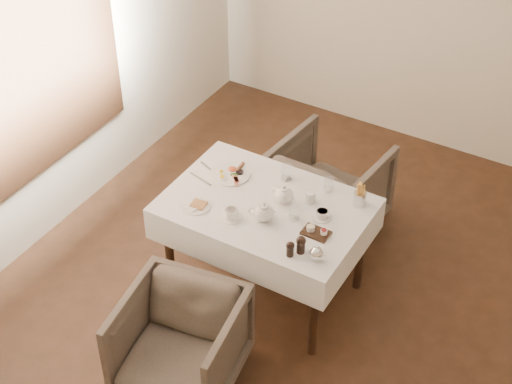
{
  "coord_description": "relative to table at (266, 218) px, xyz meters",
  "views": [
    {
      "loc": [
        1.34,
        -3.11,
        3.92
      ],
      "look_at": [
        -0.62,
        0.24,
        0.82
      ],
      "focal_mm": 55.0,
      "sensor_mm": 36.0,
      "label": 1
    }
  ],
  "objects": [
    {
      "name": "teapot_centre",
      "position": [
        0.09,
        0.08,
        0.18
      ],
      "size": [
        0.17,
        0.13,
        0.13
      ],
      "primitive_type": null,
      "rotation": [
        0.0,
        0.0,
        -0.03
      ],
      "color": "white",
      "rests_on": "table"
    },
    {
      "name": "table",
      "position": [
        0.0,
        0.0,
        0.0
      ],
      "size": [
        1.28,
        0.88,
        0.75
      ],
      "color": "black",
      "rests_on": "ground"
    },
    {
      "name": "fries_cup",
      "position": [
        0.51,
        0.3,
        0.19
      ],
      "size": [
        0.08,
        0.08,
        0.18
      ],
      "rotation": [
        0.0,
        0.0,
        -0.33
      ],
      "color": "silver",
      "rests_on": "table"
    },
    {
      "name": "silver_pot",
      "position": [
        0.51,
        -0.29,
        0.17
      ],
      "size": [
        0.13,
        0.12,
        0.11
      ],
      "primitive_type": null,
      "rotation": [
        0.0,
        0.0,
        -0.4
      ],
      "color": "white",
      "rests_on": "table"
    },
    {
      "name": "cutlery_knife",
      "position": [
        -0.5,
        0.01,
        0.12
      ],
      "size": [
        0.2,
        0.06,
        0.0
      ],
      "primitive_type": "cube",
      "rotation": [
        0.0,
        0.0,
        1.33
      ],
      "color": "silver",
      "rests_on": "table"
    },
    {
      "name": "creamer",
      "position": [
        0.23,
        0.16,
        0.16
      ],
      "size": [
        0.08,
        0.08,
        0.08
      ],
      "primitive_type": "cylinder",
      "rotation": [
        0.0,
        0.0,
        0.18
      ],
      "color": "white",
      "rests_on": "table"
    },
    {
      "name": "condiment_board",
      "position": [
        0.4,
        -0.09,
        0.13
      ],
      "size": [
        0.17,
        0.12,
        0.04
      ],
      "rotation": [
        0.0,
        0.0,
        -0.01
      ],
      "color": "black",
      "rests_on": "table"
    },
    {
      "name": "armchair_near",
      "position": [
        -0.05,
        -0.92,
        -0.32
      ],
      "size": [
        0.78,
        0.8,
        0.64
      ],
      "primitive_type": "imported",
      "rotation": [
        0.0,
        0.0,
        0.16
      ],
      "color": "#4A3F36",
      "rests_on": "ground"
    },
    {
      "name": "room",
      "position": [
        -1.67,
        -0.23,
        0.96
      ],
      "size": [
        5.0,
        5.0,
        5.0
      ],
      "color": "black",
      "rests_on": "ground"
    },
    {
      "name": "glass_right",
      "position": [
        0.28,
        0.33,
        0.16
      ],
      "size": [
        0.08,
        0.08,
        0.09
      ],
      "primitive_type": "cylinder",
      "rotation": [
        0.0,
        0.0,
        0.33
      ],
      "color": "silver",
      "rests_on": "table"
    },
    {
      "name": "pepper_mill_right",
      "position": [
        0.4,
        -0.28,
        0.18
      ],
      "size": [
        0.07,
        0.07,
        0.12
      ],
      "primitive_type": null,
      "rotation": [
        0.0,
        0.0,
        0.14
      ],
      "color": "black",
      "rests_on": "table"
    },
    {
      "name": "glass_left",
      "position": [
        -0.01,
        0.3,
        0.17
      ],
      "size": [
        0.08,
        0.08,
        0.1
      ],
      "primitive_type": "cylinder",
      "rotation": [
        0.0,
        0.0,
        0.13
      ],
      "color": "silver",
      "rests_on": "table"
    },
    {
      "name": "side_plate",
      "position": [
        -0.37,
        -0.25,
        0.12
      ],
      "size": [
        0.19,
        0.18,
        0.02
      ],
      "rotation": [
        0.0,
        0.0,
        -0.09
      ],
      "color": "white",
      "rests_on": "table"
    },
    {
      "name": "teacup_far",
      "position": [
        0.37,
        0.06,
        0.14
      ],
      "size": [
        0.12,
        0.12,
        0.06
      ],
      "rotation": [
        0.0,
        0.0,
        0.08
      ],
      "color": "white",
      "rests_on": "table"
    },
    {
      "name": "teapot_front",
      "position": [
        0.07,
        -0.14,
        0.19
      ],
      "size": [
        0.21,
        0.19,
        0.14
      ],
      "primitive_type": null,
      "rotation": [
        0.0,
        0.0,
        0.41
      ],
      "color": "white",
      "rests_on": "table"
    },
    {
      "name": "cutlery_fork",
      "position": [
        -0.51,
        0.13,
        0.12
      ],
      "size": [
        0.2,
        0.09,
        0.0
      ],
      "primitive_type": "cube",
      "rotation": [
        0.0,
        0.0,
        1.21
      ],
      "color": "silver",
      "rests_on": "table"
    },
    {
      "name": "armchair_far",
      "position": [
        0.05,
        0.82,
        -0.29
      ],
      "size": [
        0.82,
        0.84,
        0.7
      ],
      "primitive_type": "imported",
      "rotation": [
        0.0,
        0.0,
        3.04
      ],
      "color": "#4A3F36",
      "rests_on": "ground"
    },
    {
      "name": "breakfast_plate",
      "position": [
        -0.36,
        0.15,
        0.13
      ],
      "size": [
        0.27,
        0.27,
        0.03
      ],
      "rotation": [
        0.0,
        0.0,
        -0.34
      ],
      "color": "white",
      "rests_on": "table"
    },
    {
      "name": "glass_mid",
      "position": [
        0.22,
        -0.03,
        0.16
      ],
      "size": [
        0.08,
        0.08,
        0.1
      ],
      "primitive_type": "cylinder",
      "rotation": [
        0.0,
        0.0,
        -0.12
      ],
      "color": "silver",
      "rests_on": "table"
    },
    {
      "name": "teacup_near",
      "position": [
        -0.12,
        -0.22,
        0.15
      ],
      "size": [
        0.13,
        0.13,
        0.07
      ],
      "rotation": [
        0.0,
        0.0,
        -0.36
      ],
      "color": "white",
      "rests_on": "table"
    },
    {
      "name": "pepper_mill_left",
      "position": [
        0.36,
        -0.34,
        0.17
      ],
      "size": [
        0.06,
        0.06,
        0.1
      ],
      "primitive_type": null,
      "rotation": [
        0.0,
        0.0,
        -0.1
      ],
      "color": "black",
      "rests_on": "table"
    }
  ]
}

